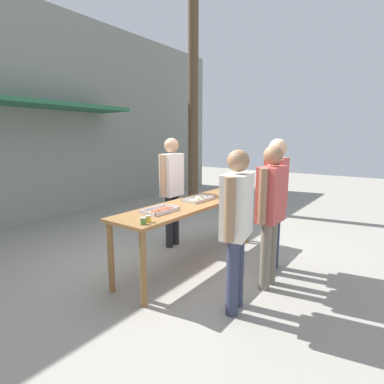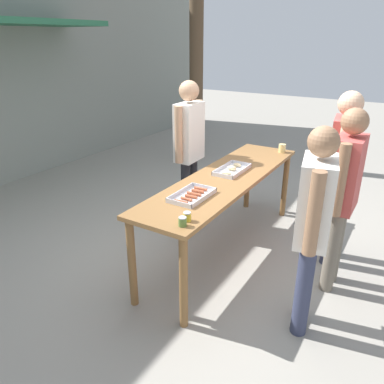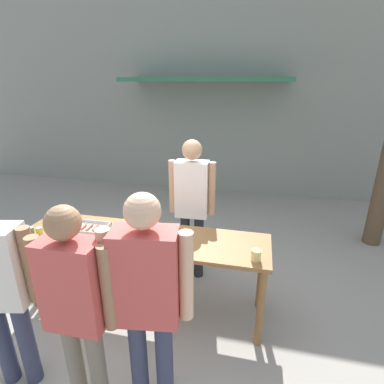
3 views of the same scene
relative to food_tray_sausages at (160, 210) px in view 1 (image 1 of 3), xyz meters
name	(u,v)px [view 1 (image 1 of 3)]	position (x,y,z in m)	size (l,w,h in m)	color
ground_plane	(192,262)	(0.64, -0.01, -0.89)	(24.00, 24.00, 0.00)	gray
building_facade_back	(38,114)	(0.64, 3.97, 1.36)	(12.00, 1.11, 4.50)	gray
serving_table	(192,210)	(0.64, -0.01, -0.12)	(2.56, 0.65, 0.88)	brown
food_tray_sausages	(160,210)	(0.00, 0.00, 0.00)	(0.45, 0.26, 0.04)	silver
food_tray_buns	(198,199)	(0.81, 0.00, 0.00)	(0.48, 0.24, 0.06)	silver
condiment_jar_mustard	(143,221)	(-0.51, -0.23, 0.02)	(0.06, 0.06, 0.07)	#567A38
condiment_jar_ketchup	(148,219)	(-0.42, -0.21, 0.02)	(0.06, 0.06, 0.07)	gold
beer_cup	(243,189)	(1.78, -0.21, 0.04)	(0.09, 0.09, 0.10)	#DBC67A
person_server_behind_table	(172,182)	(1.01, 0.66, 0.17)	(0.55, 0.23, 1.76)	#232328
person_customer_holding_hotdog	(237,218)	(-0.06, -1.08, 0.09)	(0.60, 0.32, 1.66)	#333851
person_customer_with_cup	(276,194)	(1.09, -1.03, 0.16)	(0.61, 0.29, 1.76)	#333851
person_customer_waiting_in_line	(271,205)	(0.63, -1.15, 0.11)	(0.59, 0.22, 1.69)	#756B5B
utility_pole	(193,84)	(3.55, 2.09, 2.16)	(1.10, 0.25, 5.98)	brown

